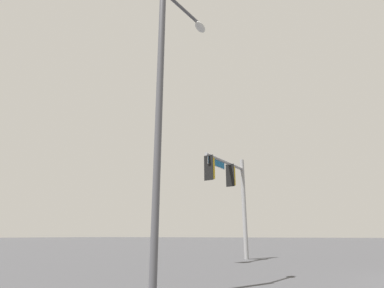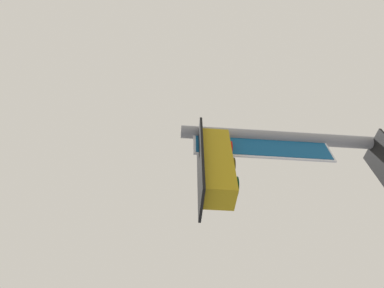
{
  "view_description": "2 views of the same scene",
  "coord_description": "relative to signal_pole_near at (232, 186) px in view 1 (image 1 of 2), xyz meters",
  "views": [
    {
      "loc": [
        10.99,
        -3.22,
        1.31
      ],
      "look_at": [
        -2.58,
        -10.05,
        5.96
      ],
      "focal_mm": 28.0,
      "sensor_mm": 36.0,
      "label": 1
    },
    {
      "loc": [
        -2.16,
        -6.87,
        1.92
      ],
      "look_at": [
        -2.91,
        -10.78,
        7.18
      ],
      "focal_mm": 28.0,
      "sensor_mm": 36.0,
      "label": 2
    }
  ],
  "objects": [
    {
      "name": "signal_pole_near",
      "position": [
        0.0,
        0.0,
        0.0
      ],
      "size": [
        4.53,
        0.88,
        5.89
      ],
      "color": "gray",
      "rests_on": "ground_plane"
    },
    {
      "name": "street_lamp",
      "position": [
        10.22,
        1.77,
        0.74
      ],
      "size": [
        2.17,
        0.58,
        8.28
      ],
      "color": "#4C4C51",
      "rests_on": "ground_plane"
    }
  ]
}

